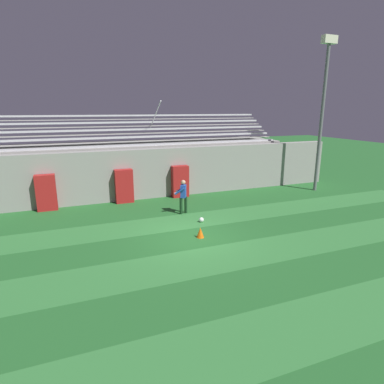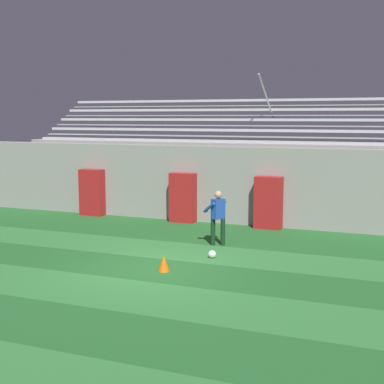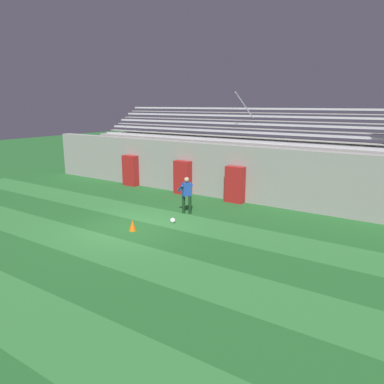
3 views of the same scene
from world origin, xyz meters
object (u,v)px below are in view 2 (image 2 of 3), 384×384
Objects in this scene: padding_pillar_far_left at (92,192)px; traffic_cone at (164,263)px; padding_pillar_gate_right at (268,203)px; padding_pillar_gate_left at (183,198)px; goalkeeper at (218,214)px; soccer_ball at (212,254)px.

traffic_cone is at bearing -46.29° from padding_pillar_far_left.
padding_pillar_gate_right is at bearing 0.00° from padding_pillar_far_left.
padding_pillar_gate_right is 1.00× the size of padding_pillar_far_left.
padding_pillar_gate_left and padding_pillar_far_left have the same top height.
traffic_cone is at bearing -97.13° from goalkeeper.
padding_pillar_gate_right reaches higher than goalkeeper.
traffic_cone is (1.94, -6.07, -0.70)m from padding_pillar_gate_left.
padding_pillar_gate_left and padding_pillar_gate_right have the same top height.
padding_pillar_far_left reaches higher than goalkeeper.
soccer_ball is at bearing -77.08° from goalkeeper.
soccer_ball is at bearing 65.73° from traffic_cone.
goalkeeper is (-0.88, -2.95, 0.04)m from padding_pillar_gate_right.
padding_pillar_gate_left reaches higher than goalkeeper.
padding_pillar_far_left is at bearing 154.54° from goalkeeper.
padding_pillar_gate_left reaches higher than soccer_ball.
padding_pillar_far_left is 8.43m from traffic_cone.
padding_pillar_gate_right is at bearing 73.47° from goalkeeper.
padding_pillar_far_left is (-3.86, 0.00, 0.00)m from padding_pillar_gate_left.
padding_pillar_gate_left is at bearing 121.04° from soccer_ball.
padding_pillar_gate_right is 7.07m from padding_pillar_far_left.
soccer_ball is at bearing -96.83° from padding_pillar_gate_right.
padding_pillar_gate_right is 1.09× the size of goalkeeper.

